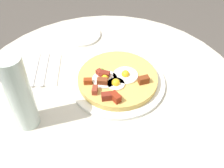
{
  "coord_description": "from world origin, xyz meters",
  "views": [
    {
      "loc": [
        -0.36,
        0.55,
        1.42
      ],
      "look_at": [
        -0.01,
        -0.03,
        0.73
      ],
      "focal_mm": 44.43,
      "sensor_mm": 36.0,
      "label": 1
    }
  ],
  "objects": [
    {
      "name": "knife",
      "position": [
        0.26,
        0.02,
        0.72
      ],
      "size": [
        0.11,
        0.16,
        0.0
      ],
      "primitive_type": "cube",
      "rotation": [
        0.0,
        0.0,
        2.16
      ],
      "color": "silver",
      "rests_on": "napkin"
    },
    {
      "name": "pizza_plate",
      "position": [
        -0.01,
        -0.06,
        0.72
      ],
      "size": [
        0.34,
        0.34,
        0.01
      ],
      "primitive_type": "cylinder",
      "color": "white",
      "rests_on": "dining_table"
    },
    {
      "name": "napkin",
      "position": [
        0.27,
        0.03,
        0.71
      ],
      "size": [
        0.21,
        0.22,
        0.0
      ],
      "primitive_type": "cube",
      "rotation": [
        0.0,
        0.0,
        2.16
      ],
      "color": "white",
      "rests_on": "dining_table"
    },
    {
      "name": "fork",
      "position": [
        0.29,
        0.04,
        0.72
      ],
      "size": [
        0.11,
        0.16,
        0.0
      ],
      "primitive_type": "cube",
      "rotation": [
        0.0,
        0.0,
        2.16
      ],
      "color": "silver",
      "rests_on": "napkin"
    },
    {
      "name": "water_bottle",
      "position": [
        0.14,
        0.23,
        0.84
      ],
      "size": [
        0.07,
        0.07,
        0.26
      ],
      "primitive_type": "cylinder",
      "color": "silver",
      "rests_on": "dining_table"
    },
    {
      "name": "bread_plate",
      "position": [
        0.27,
        -0.23,
        0.71
      ],
      "size": [
        0.16,
        0.16,
        0.01
      ],
      "primitive_type": "cylinder",
      "color": "white",
      "rests_on": "dining_table"
    },
    {
      "name": "breakfast_pizza",
      "position": [
        -0.01,
        -0.06,
        0.74
      ],
      "size": [
        0.28,
        0.28,
        0.05
      ],
      "color": "tan",
      "rests_on": "pizza_plate"
    },
    {
      "name": "dining_table",
      "position": [
        0.0,
        0.0,
        0.54
      ],
      "size": [
        1.0,
        1.0,
        0.71
      ],
      "color": "beige",
      "rests_on": "ground_plane"
    }
  ]
}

